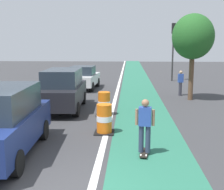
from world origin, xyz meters
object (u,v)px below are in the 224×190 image
Objects in this scene: parked_suv_nearest at (2,121)px; traffic_light_corner at (173,42)px; pedestrian_crossing at (180,82)px; traffic_barrel_mid at (104,104)px; parked_sedan_third at (83,78)px; traffic_barrel_front at (104,119)px; skateboarder_on_lane at (145,125)px; parked_suv_second at (63,89)px; street_tree_sidewalk at (193,37)px.

parked_suv_nearest is 19.89m from traffic_light_corner.
traffic_light_corner is 8.14m from pedestrian_crossing.
traffic_light_corner is 3.17× the size of pedestrian_crossing.
pedestrian_crossing is at bearing 51.00° from traffic_barrel_mid.
parked_suv_nearest is 1.12× the size of parked_sedan_third.
parked_sedan_third is 3.84× the size of traffic_barrel_front.
pedestrian_crossing is at bearing 74.69° from skateboarder_on_lane.
parked_suv_nearest is 1.00× the size of parked_suv_second.
traffic_light_corner reaches higher than traffic_barrel_front.
parked_suv_nearest is (-4.18, -0.25, 0.12)m from skateboarder_on_lane.
skateboarder_on_lane is 5.10m from traffic_barrel_mid.
skateboarder_on_lane is 0.40× the size of parked_sedan_third.
traffic_barrel_front is at bearing -106.73° from traffic_light_corner.
skateboarder_on_lane is 9.85m from street_tree_sidewalk.
traffic_barrel_front is 1.00× the size of traffic_barrel_mid.
parked_suv_second reaches higher than skateboarder_on_lane.
traffic_barrel_front is 9.25m from pedestrian_crossing.
pedestrian_crossing is at bearing 34.17° from parked_suv_second.
parked_sedan_third is at bearing 151.13° from street_tree_sidewalk.
skateboarder_on_lane is at bearing -56.28° from traffic_barrel_front.
traffic_light_corner is (7.59, 18.22, 2.47)m from parked_suv_nearest.
traffic_barrel_front is (2.46, -10.71, -0.30)m from parked_sedan_third.
pedestrian_crossing is (4.44, 5.48, 0.33)m from traffic_barrel_mid.
parked_sedan_third reaches higher than traffic_barrel_mid.
parked_sedan_third is 8.50m from street_tree_sidewalk.
street_tree_sidewalk is (4.55, 6.84, 3.14)m from traffic_barrel_front.
pedestrian_crossing is 0.32× the size of street_tree_sidewalk.
parked_suv_second reaches higher than pedestrian_crossing.
skateboarder_on_lane is 4.19m from parked_suv_nearest.
street_tree_sidewalk is at bearing -91.46° from traffic_light_corner.
traffic_light_corner reaches higher than pedestrian_crossing.
skateboarder_on_lane is 13.34m from parked_sedan_third.
pedestrian_crossing is at bearing 56.42° from parked_suv_nearest.
parked_suv_second is 4.49m from traffic_barrel_front.
parked_suv_nearest is at bearing -140.56° from traffic_barrel_front.
street_tree_sidewalk is at bearing -75.61° from pedestrian_crossing.
parked_suv_second is 4.29× the size of traffic_barrel_mid.
parked_suv_nearest is at bearing -91.51° from parked_sedan_third.
skateboarder_on_lane is 0.34× the size of street_tree_sidewalk.
traffic_light_corner is at bearing 35.66° from parked_sedan_third.
traffic_barrel_mid is at bearing 95.03° from traffic_barrel_front.
parked_suv_nearest is 5.70m from traffic_barrel_mid.
traffic_light_corner is at bearing 69.09° from traffic_barrel_mid.
traffic_barrel_mid is at bearing -139.56° from street_tree_sidewalk.
traffic_barrel_front is at bearing -57.60° from parked_suv_second.
pedestrian_crossing is (6.66, -2.48, 0.03)m from parked_sedan_third.
traffic_light_corner reaches higher than parked_suv_second.
street_tree_sidewalk reaches higher than traffic_barrel_mid.
traffic_barrel_mid is 0.21× the size of traffic_light_corner.
parked_suv_nearest is at bearing -176.64° from skateboarder_on_lane.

